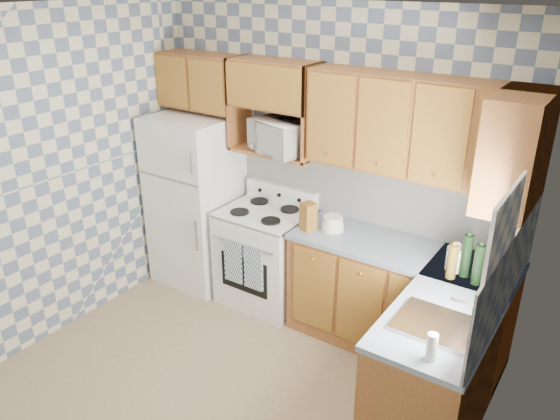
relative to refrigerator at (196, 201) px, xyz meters
The scene contains 30 objects.
floor 1.97m from the refrigerator, 44.43° to the right, with size 3.40×3.40×0.00m, color #7C694C.
back_wall 1.42m from the refrigerator, 15.35° to the left, with size 3.40×0.02×2.70m, color slate.
right_wall 3.27m from the refrigerator, 22.79° to the right, with size 0.02×3.20×2.70m, color slate.
backsplash_back 1.75m from the refrigerator, 11.47° to the left, with size 2.60×0.01×0.56m, color white.
backsplash_right 3.02m from the refrigerator, ahead, with size 0.01×1.60×0.56m, color white.
refrigerator is the anchor object (origin of this frame).
stove_body 0.89m from the refrigerator, ahead, with size 0.76×0.65×0.90m, color white.
cooktop 0.81m from the refrigerator, ahead, with size 0.76×0.65×0.03m, color silver.
backguard 0.87m from the refrigerator, 20.44° to the left, with size 0.76×0.08×0.17m, color white.
dish_towel_left 0.83m from the refrigerator, 24.47° to the right, with size 0.19×0.03×0.40m, color navy.
dish_towel_right 1.03m from the refrigerator, 19.09° to the right, with size 0.19×0.03×0.40m, color navy.
base_cabinets_back 2.14m from the refrigerator, ahead, with size 1.75×0.60×0.88m, color brown.
base_cabinets_right 2.74m from the refrigerator, ahead, with size 0.60×1.60×0.88m, color brown.
countertop_back 2.10m from the refrigerator, ahead, with size 1.77×0.63×0.04m, color slate.
countertop_right 2.71m from the refrigerator, ahead, with size 0.63×1.60×0.04m, color slate.
upper_cabinets_back 2.34m from the refrigerator, ahead, with size 1.75×0.33×0.74m, color brown.
upper_cabinets_fridge 1.15m from the refrigerator, 94.64° to the left, with size 0.82×0.33×0.50m, color brown.
upper_cabinets_right 2.99m from the refrigerator, ahead, with size 0.33×0.70×0.74m, color brown.
microwave_shelf 1.02m from the refrigerator, 12.94° to the left, with size 0.80×0.33×0.03m, color brown.
microwave 1.17m from the refrigerator, ahead, with size 0.51×0.35×0.29m, color white.
sink 2.79m from the refrigerator, 16.65° to the right, with size 0.48×0.40×0.03m, color #B7B7BC.
window 3.13m from the refrigerator, 15.12° to the right, with size 0.02×0.66×0.86m, color silver.
bottle_0 2.64m from the refrigerator, ahead, with size 0.07×0.07×0.32m, color black.
bottle_1 2.74m from the refrigerator, ahead, with size 0.07×0.07×0.30m, color black.
bottle_2 2.79m from the refrigerator, ahead, with size 0.07×0.07×0.27m, color brown.
bottle_3 2.58m from the refrigerator, ahead, with size 0.07×0.07×0.25m, color brown.
knife_block 1.34m from the refrigerator, ahead, with size 0.11×0.11×0.24m, color brown.
electric_kettle 2.55m from the refrigerator, ahead, with size 0.14×0.14×0.17m, color white.
food_containers 1.50m from the refrigerator, ahead, with size 0.19×0.19×0.12m, color beige, non-canonical shape.
soap_bottle 2.98m from the refrigerator, 22.21° to the right, with size 0.06×0.06×0.17m, color beige.
Camera 1 is at (2.16, -2.36, 2.90)m, focal length 35.00 mm.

